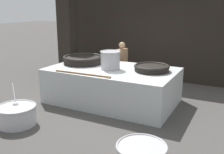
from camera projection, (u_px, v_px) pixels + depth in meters
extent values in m
plane|color=#474442|center=(112.00, 101.00, 7.22)|extent=(60.00, 60.00, 0.00)
cube|color=black|center=(149.00, 29.00, 9.22)|extent=(6.80, 0.24, 3.50)
cube|color=black|center=(68.00, 30.00, 9.04)|extent=(0.52, 0.52, 3.50)
cube|color=#B2B7B7|center=(112.00, 85.00, 7.09)|extent=(3.36, 1.97, 0.93)
cylinder|color=black|center=(83.00, 60.00, 7.59)|extent=(1.12, 1.12, 0.18)
torus|color=black|center=(83.00, 57.00, 7.56)|extent=(1.16, 1.16, 0.09)
cylinder|color=black|center=(152.00, 69.00, 6.69)|extent=(0.87, 0.87, 0.13)
torus|color=black|center=(152.00, 66.00, 6.67)|extent=(0.91, 0.91, 0.07)
cylinder|color=#9E9EA3|center=(110.00, 60.00, 6.86)|extent=(0.50, 0.50, 0.46)
torus|color=#9E9EA3|center=(110.00, 52.00, 6.80)|extent=(0.54, 0.54, 0.04)
cylinder|color=brown|center=(82.00, 74.00, 6.37)|extent=(1.55, 0.09, 0.04)
cube|color=brown|center=(108.00, 77.00, 6.08)|extent=(0.12, 0.10, 0.02)
cylinder|color=#9E7551|center=(120.00, 77.00, 8.31)|extent=(0.11, 0.11, 0.72)
cylinder|color=#9E7551|center=(123.00, 76.00, 8.43)|extent=(0.11, 0.11, 0.72)
cube|color=#4C663F|center=(122.00, 72.00, 8.33)|extent=(0.21, 0.25, 0.47)
cube|color=#9E7551|center=(122.00, 57.00, 8.21)|extent=(0.23, 0.46, 0.53)
cylinder|color=#9E7551|center=(115.00, 58.00, 8.10)|extent=(0.30, 0.15, 0.49)
cylinder|color=#9E7551|center=(124.00, 56.00, 8.43)|extent=(0.30, 0.15, 0.49)
sphere|color=#9E7551|center=(122.00, 45.00, 8.11)|extent=(0.20, 0.20, 0.20)
cylinder|color=#B7B7BC|center=(17.00, 116.00, 5.77)|extent=(0.83, 0.83, 0.41)
torus|color=#B7B7BC|center=(16.00, 107.00, 5.71)|extent=(0.87, 0.87, 0.04)
cylinder|color=tan|center=(16.00, 112.00, 5.74)|extent=(0.73, 0.73, 0.10)
sphere|color=#B7B7BC|center=(16.00, 106.00, 5.85)|extent=(0.15, 0.15, 0.15)
cylinder|color=#B7B7BC|center=(14.00, 94.00, 6.04)|extent=(0.44, 0.37, 0.40)
cylinder|color=#B7B7BC|center=(141.00, 154.00, 4.37)|extent=(0.83, 0.83, 0.30)
torus|color=#B7B7BC|center=(142.00, 146.00, 4.33)|extent=(0.87, 0.87, 0.04)
cylinder|color=#6B9347|center=(141.00, 151.00, 4.35)|extent=(0.73, 0.73, 0.08)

